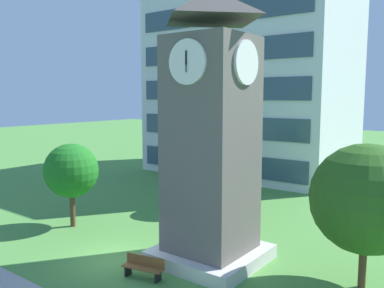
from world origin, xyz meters
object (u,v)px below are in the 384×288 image
(park_bench, at_px, (144,267))
(clock_tower, at_px, (211,143))
(tree_streetside, at_px, (71,171))
(tree_by_building, at_px, (366,199))
(tree_near_tower, at_px, (223,154))

(park_bench, bearing_deg, clock_tower, 68.34)
(clock_tower, relative_size, park_bench, 6.41)
(tree_streetside, xyz_separation_m, tree_by_building, (15.28, 2.15, 0.32))
(tree_by_building, bearing_deg, clock_tower, -166.97)
(tree_streetside, height_order, tree_by_building, tree_by_building)
(clock_tower, bearing_deg, tree_by_building, 13.03)
(tree_by_building, bearing_deg, tree_near_tower, 149.52)
(clock_tower, distance_m, tree_near_tower, 8.77)
(tree_near_tower, bearing_deg, clock_tower, -61.02)
(park_bench, height_order, tree_near_tower, tree_near_tower)
(tree_near_tower, distance_m, tree_by_building, 12.01)
(clock_tower, xyz_separation_m, tree_streetside, (-9.09, -0.72, -2.14))
(park_bench, relative_size, tree_by_building, 0.33)
(park_bench, xyz_separation_m, tree_near_tower, (-2.94, 10.61, 3.22))
(park_bench, xyz_separation_m, tree_streetside, (-7.87, 2.37, 2.78))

